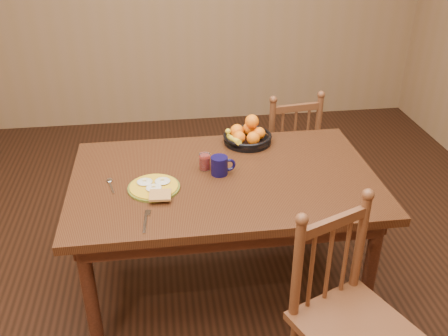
{
  "coord_description": "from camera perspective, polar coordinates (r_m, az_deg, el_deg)",
  "views": [
    {
      "loc": [
        -0.3,
        -2.25,
        2.07
      ],
      "look_at": [
        0.0,
        0.0,
        0.8
      ],
      "focal_mm": 40.0,
      "sensor_mm": 36.0,
      "label": 1
    }
  ],
  "objects": [
    {
      "name": "chair_near",
      "position": [
        2.3,
        13.85,
        -16.23
      ],
      "size": [
        0.56,
        0.55,
        0.95
      ],
      "rotation": [
        0.0,
        0.0,
        0.4
      ],
      "color": "#552C19",
      "rests_on": "ground"
    },
    {
      "name": "fruit_bowl",
      "position": [
        2.97,
        2.68,
        3.77
      ],
      "size": [
        0.29,
        0.29,
        0.17
      ],
      "color": "black",
      "rests_on": "dining_table"
    },
    {
      "name": "room",
      "position": [
        2.38,
        0.0,
        11.62
      ],
      "size": [
        4.52,
        5.02,
        2.72
      ],
      "color": "black",
      "rests_on": "ground"
    },
    {
      "name": "breakfast_plate",
      "position": [
        2.53,
        -7.97,
        -2.19
      ],
      "size": [
        0.26,
        0.29,
        0.04
      ],
      "color": "#59601E",
      "rests_on": "dining_table"
    },
    {
      "name": "coffee_mug",
      "position": [
        2.62,
        -0.44,
        0.3
      ],
      "size": [
        0.13,
        0.09,
        0.1
      ],
      "color": "black",
      "rests_on": "dining_table"
    },
    {
      "name": "fork",
      "position": [
        2.31,
        -8.91,
        -5.88
      ],
      "size": [
        0.04,
        0.18,
        0.0
      ],
      "rotation": [
        0.0,
        0.0,
        -0.06
      ],
      "color": "silver",
      "rests_on": "dining_table"
    },
    {
      "name": "spoon",
      "position": [
        2.63,
        -12.89,
        -1.65
      ],
      "size": [
        0.05,
        0.16,
        0.01
      ],
      "rotation": [
        0.0,
        0.0,
        0.25
      ],
      "color": "silver",
      "rests_on": "dining_table"
    },
    {
      "name": "juice_glass",
      "position": [
        2.68,
        -2.21,
        0.68
      ],
      "size": [
        0.06,
        0.06,
        0.09
      ],
      "color": "silver",
      "rests_on": "dining_table"
    },
    {
      "name": "chair_far",
      "position": [
        3.59,
        7.03,
        1.91
      ],
      "size": [
        0.46,
        0.44,
        0.9
      ],
      "rotation": [
        0.0,
        0.0,
        3.28
      ],
      "color": "#552C19",
      "rests_on": "ground"
    },
    {
      "name": "dining_table",
      "position": [
        2.67,
        0.0,
        -2.53
      ],
      "size": [
        1.6,
        1.0,
        0.75
      ],
      "color": "black",
      "rests_on": "ground"
    }
  ]
}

